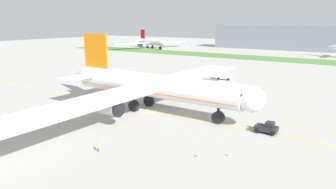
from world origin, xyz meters
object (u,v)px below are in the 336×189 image
object	(u,v)px
pushback_tug	(267,128)
airliner_foreground	(150,86)
service_truck_fuel_bowser	(224,76)
ground_crew_marshaller_front	(98,146)
ground_crew_wingwalker_port	(50,115)
traffic_cone_port_wing	(196,155)
service_truck_baggage_loader	(189,74)
traffic_cone_near_nose	(227,154)
parked_airliner_far_left	(151,42)

from	to	relation	value
pushback_tug	airliner_foreground	bearing A→B (deg)	179.55
service_truck_fuel_bowser	airliner_foreground	bearing A→B (deg)	-87.37
ground_crew_marshaller_front	pushback_tug	bearing A→B (deg)	49.84
airliner_foreground	ground_crew_wingwalker_port	distance (m)	22.86
traffic_cone_port_wing	service_truck_fuel_bowser	bearing A→B (deg)	110.43
ground_crew_wingwalker_port	service_truck_fuel_bowser	bearing A→B (deg)	79.76
airliner_foreground	service_truck_baggage_loader	size ratio (longest dim) A/B	17.38
ground_crew_marshaller_front	service_truck_fuel_bowser	size ratio (longest dim) A/B	0.28
service_truck_fuel_bowser	traffic_cone_port_wing	bearing A→B (deg)	-69.57
ground_crew_wingwalker_port	service_truck_baggage_loader	size ratio (longest dim) A/B	0.32
airliner_foreground	traffic_cone_port_wing	xyz separation A→B (m)	(21.56, -16.97, -5.66)
traffic_cone_port_wing	airliner_foreground	bearing A→B (deg)	141.79
airliner_foreground	ground_crew_marshaller_front	xyz separation A→B (m)	(7.39, -24.01, -5.00)
ground_crew_wingwalker_port	traffic_cone_near_nose	size ratio (longest dim) A/B	2.67
airliner_foreground	traffic_cone_near_nose	bearing A→B (deg)	-28.82
ground_crew_marshaller_front	traffic_cone_port_wing	world-z (taller)	ground_crew_marshaller_front
parked_airliner_far_left	airliner_foreground	bearing A→B (deg)	-53.28
airliner_foreground	parked_airliner_far_left	bearing A→B (deg)	126.72
service_truck_fuel_bowser	parked_airliner_far_left	distance (m)	140.27
airliner_foreground	traffic_cone_port_wing	bearing A→B (deg)	-38.21
airliner_foreground	service_truck_fuel_bowser	distance (m)	46.94
traffic_cone_near_nose	service_truck_baggage_loader	xyz separation A→B (m)	(-39.85, 56.87, 1.24)
traffic_cone_near_nose	ground_crew_marshaller_front	bearing A→B (deg)	-150.85
parked_airliner_far_left	ground_crew_wingwalker_port	bearing A→B (deg)	-60.01
traffic_cone_near_nose	traffic_cone_port_wing	bearing A→B (deg)	-141.84
pushback_tug	ground_crew_wingwalker_port	distance (m)	44.72
airliner_foreground	parked_airliner_far_left	world-z (taller)	airliner_foreground
ground_crew_marshaller_front	traffic_cone_near_nose	distance (m)	20.62
traffic_cone_near_nose	service_truck_fuel_bowser	xyz separation A→B (m)	(-27.53, 60.64, 1.16)
traffic_cone_port_wing	ground_crew_marshaller_front	bearing A→B (deg)	-153.60
ground_crew_wingwalker_port	ground_crew_marshaller_front	xyz separation A→B (m)	(21.13, -6.44, 0.00)
pushback_tug	parked_airliner_far_left	world-z (taller)	parked_airliner_far_left
parked_airliner_far_left	ground_crew_marshaller_front	bearing A→B (deg)	-55.69
service_truck_baggage_loader	parked_airliner_far_left	bearing A→B (deg)	132.73
traffic_cone_near_nose	service_truck_fuel_bowser	size ratio (longest dim) A/B	0.10
service_truck_baggage_loader	traffic_cone_port_wing	bearing A→B (deg)	-58.96
airliner_foreground	traffic_cone_near_nose	xyz separation A→B (m)	(25.39, -13.97, -5.66)
traffic_cone_near_nose	airliner_foreground	bearing A→B (deg)	151.18
ground_crew_wingwalker_port	airliner_foreground	bearing A→B (deg)	51.96
traffic_cone_port_wing	parked_airliner_far_left	distance (m)	203.13
ground_crew_marshaller_front	ground_crew_wingwalker_port	bearing A→B (deg)	163.05
airliner_foreground	traffic_cone_port_wing	distance (m)	28.02
traffic_cone_near_nose	parked_airliner_far_left	distance (m)	203.24
airliner_foreground	ground_crew_wingwalker_port	bearing A→B (deg)	-128.04
traffic_cone_near_nose	pushback_tug	bearing A→B (deg)	81.41
pushback_tug	traffic_cone_port_wing	bearing A→B (deg)	-109.40
airliner_foreground	ground_crew_wingwalker_port	world-z (taller)	airliner_foreground
traffic_cone_near_nose	service_truck_fuel_bowser	world-z (taller)	service_truck_fuel_bowser
ground_crew_wingwalker_port	traffic_cone_near_nose	world-z (taller)	ground_crew_wingwalker_port
traffic_cone_port_wing	service_truck_fuel_bowser	size ratio (longest dim) A/B	0.10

